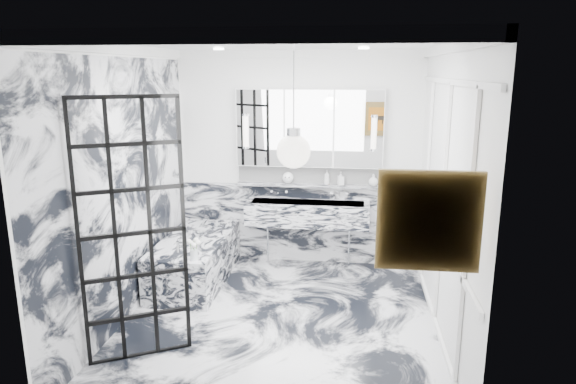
# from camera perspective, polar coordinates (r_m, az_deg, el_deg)

# --- Properties ---
(floor) EXTENTS (3.60, 3.60, 0.00)m
(floor) POSITION_cam_1_polar(r_m,az_deg,el_deg) (5.55, -1.01, -13.99)
(floor) COLOR silver
(floor) RESTS_ON ground
(ceiling) EXTENTS (3.60, 3.60, 0.00)m
(ceiling) POSITION_cam_1_polar(r_m,az_deg,el_deg) (4.93, -1.15, 16.29)
(ceiling) COLOR white
(ceiling) RESTS_ON wall_back
(wall_back) EXTENTS (3.60, 0.00, 3.60)m
(wall_back) POSITION_cam_1_polar(r_m,az_deg,el_deg) (6.81, 1.16, 3.66)
(wall_back) COLOR white
(wall_back) RESTS_ON floor
(wall_front) EXTENTS (3.60, 0.00, 3.60)m
(wall_front) POSITION_cam_1_polar(r_m,az_deg,el_deg) (3.36, -5.62, -6.72)
(wall_front) COLOR white
(wall_front) RESTS_ON floor
(wall_left) EXTENTS (0.00, 3.60, 3.60)m
(wall_left) POSITION_cam_1_polar(r_m,az_deg,el_deg) (5.52, -17.74, 0.71)
(wall_left) COLOR white
(wall_left) RESTS_ON floor
(wall_right) EXTENTS (0.00, 3.60, 3.60)m
(wall_right) POSITION_cam_1_polar(r_m,az_deg,el_deg) (5.08, 17.08, -0.30)
(wall_right) COLOR white
(wall_right) RESTS_ON floor
(marble_clad_back) EXTENTS (3.18, 0.05, 1.05)m
(marble_clad_back) POSITION_cam_1_polar(r_m,az_deg,el_deg) (6.99, 1.10, -3.46)
(marble_clad_back) COLOR silver
(marble_clad_back) RESTS_ON floor
(marble_clad_left) EXTENTS (0.02, 3.56, 2.68)m
(marble_clad_left) POSITION_cam_1_polar(r_m,az_deg,el_deg) (5.53, -17.55, 0.10)
(marble_clad_left) COLOR silver
(marble_clad_left) RESTS_ON floor
(panel_molding) EXTENTS (0.03, 3.40, 2.30)m
(panel_molding) POSITION_cam_1_polar(r_m,az_deg,el_deg) (5.10, 16.78, -1.39)
(panel_molding) COLOR white
(panel_molding) RESTS_ON floor
(soap_bottle_a) EXTENTS (0.08, 0.08, 0.19)m
(soap_bottle_a) POSITION_cam_1_polar(r_m,az_deg,el_deg) (6.73, 4.34, 1.65)
(soap_bottle_a) COLOR #8C5919
(soap_bottle_a) RESTS_ON ledge
(soap_bottle_b) EXTENTS (0.10, 0.10, 0.17)m
(soap_bottle_b) POSITION_cam_1_polar(r_m,az_deg,el_deg) (6.72, 5.87, 1.53)
(soap_bottle_b) COLOR #4C4C51
(soap_bottle_b) RESTS_ON ledge
(soap_bottle_c) EXTENTS (0.16, 0.16, 0.15)m
(soap_bottle_c) POSITION_cam_1_polar(r_m,az_deg,el_deg) (6.73, 9.46, 1.34)
(soap_bottle_c) COLOR silver
(soap_bottle_c) RESTS_ON ledge
(face_pot) EXTENTS (0.15, 0.15, 0.15)m
(face_pot) POSITION_cam_1_polar(r_m,az_deg,el_deg) (6.78, -0.01, 1.60)
(face_pot) COLOR white
(face_pot) RESTS_ON ledge
(amber_bottle) EXTENTS (0.04, 0.04, 0.10)m
(amber_bottle) POSITION_cam_1_polar(r_m,az_deg,el_deg) (6.74, 4.44, 1.27)
(amber_bottle) COLOR #8C5919
(amber_bottle) RESTS_ON ledge
(flower_vase) EXTENTS (0.08, 0.08, 0.12)m
(flower_vase) POSITION_cam_1_polar(r_m,az_deg,el_deg) (5.67, -10.40, -6.87)
(flower_vase) COLOR silver
(flower_vase) RESTS_ON bathtub
(crittall_door) EXTENTS (0.79, 0.46, 2.34)m
(crittall_door) POSITION_cam_1_polar(r_m,az_deg,el_deg) (4.66, -16.86, -4.45)
(crittall_door) COLOR black
(crittall_door) RESTS_ON floor
(artwork) EXTENTS (0.54, 0.05, 0.54)m
(artwork) POSITION_cam_1_polar(r_m,az_deg,el_deg) (3.27, 15.38, -3.14)
(artwork) COLOR orange
(artwork) RESTS_ON wall_front
(pendant_light) EXTENTS (0.25, 0.25, 0.25)m
(pendant_light) POSITION_cam_1_polar(r_m,az_deg,el_deg) (3.78, 0.62, 4.54)
(pendant_light) COLOR white
(pendant_light) RESTS_ON ceiling
(trough_sink) EXTENTS (1.60, 0.45, 0.30)m
(trough_sink) POSITION_cam_1_polar(r_m,az_deg,el_deg) (6.70, 2.18, -2.37)
(trough_sink) COLOR silver
(trough_sink) RESTS_ON wall_back
(ledge) EXTENTS (1.90, 0.14, 0.04)m
(ledge) POSITION_cam_1_polar(r_m,az_deg,el_deg) (6.78, 2.33, 0.77)
(ledge) COLOR silver
(ledge) RESTS_ON wall_back
(subway_tile) EXTENTS (1.90, 0.03, 0.23)m
(subway_tile) POSITION_cam_1_polar(r_m,az_deg,el_deg) (6.81, 2.39, 1.99)
(subway_tile) COLOR white
(subway_tile) RESTS_ON wall_back
(mirror_cabinet) EXTENTS (1.90, 0.16, 1.00)m
(mirror_cabinet) POSITION_cam_1_polar(r_m,az_deg,el_deg) (6.66, 2.39, 7.09)
(mirror_cabinet) COLOR white
(mirror_cabinet) RESTS_ON wall_back
(sconce_left) EXTENTS (0.07, 0.07, 0.40)m
(sconce_left) POSITION_cam_1_polar(r_m,az_deg,el_deg) (6.69, -4.74, 6.74)
(sconce_left) COLOR white
(sconce_left) RESTS_ON mirror_cabinet
(sconce_right) EXTENTS (0.07, 0.07, 0.40)m
(sconce_right) POSITION_cam_1_polar(r_m,az_deg,el_deg) (6.55, 9.52, 6.46)
(sconce_right) COLOR white
(sconce_right) RESTS_ON mirror_cabinet
(bathtub) EXTENTS (0.75, 1.65, 0.55)m
(bathtub) POSITION_cam_1_polar(r_m,az_deg,el_deg) (6.48, -10.25, -7.38)
(bathtub) COLOR silver
(bathtub) RESTS_ON floor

